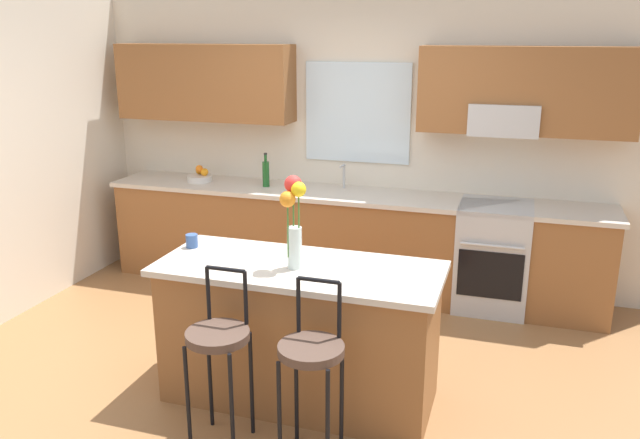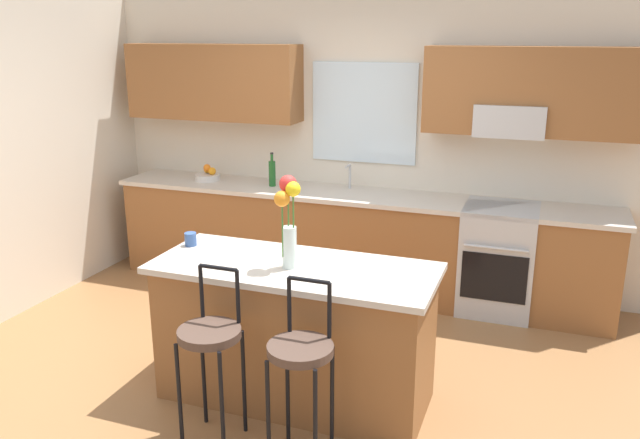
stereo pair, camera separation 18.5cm
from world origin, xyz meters
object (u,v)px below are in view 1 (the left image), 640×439
(bar_stool_near, at_px, (219,343))
(flower_vase, at_px, (294,215))
(oven_range, at_px, (492,257))
(kitchen_island, at_px, (300,332))
(bar_stool_middle, at_px, (312,357))
(mug_ceramic, at_px, (192,241))
(bottle_olive_oil, at_px, (266,173))
(fruit_bowl_oranges, at_px, (200,177))

(bar_stool_near, relative_size, flower_vase, 1.82)
(oven_range, height_order, kitchen_island, same)
(oven_range, bearing_deg, flower_vase, -120.11)
(bar_stool_near, distance_m, bar_stool_middle, 0.55)
(kitchen_island, relative_size, flower_vase, 3.10)
(mug_ceramic, bearing_deg, flower_vase, -11.44)
(bar_stool_middle, bearing_deg, oven_range, 71.52)
(oven_range, xyz_separation_m, bar_stool_middle, (-0.82, -2.45, 0.18))
(mug_ceramic, bearing_deg, kitchen_island, -8.02)
(oven_range, relative_size, flower_vase, 1.60)
(bottle_olive_oil, bearing_deg, flower_vase, -63.24)
(bar_stool_near, distance_m, mug_ceramic, 0.93)
(mug_ceramic, bearing_deg, bottle_olive_oil, 96.16)
(kitchen_island, distance_m, flower_vase, 0.79)
(bar_stool_middle, height_order, mug_ceramic, bar_stool_middle)
(mug_ceramic, bearing_deg, oven_range, 42.80)
(kitchen_island, bearing_deg, bar_stool_near, -115.16)
(fruit_bowl_oranges, bearing_deg, oven_range, -0.58)
(bar_stool_middle, bearing_deg, flower_vase, 118.27)
(oven_range, relative_size, bottle_olive_oil, 2.91)
(bar_stool_near, xyz_separation_m, fruit_bowl_oranges, (-1.40, 2.48, 0.33))
(kitchen_island, xyz_separation_m, flower_vase, (-0.02, -0.05, 0.79))
(fruit_bowl_oranges, bearing_deg, kitchen_island, -48.47)
(bar_stool_middle, bearing_deg, fruit_bowl_oranges, 128.22)
(mug_ceramic, height_order, fruit_bowl_oranges, fruit_bowl_oranges)
(fruit_bowl_oranges, bearing_deg, bar_stool_near, -60.50)
(kitchen_island, height_order, bottle_olive_oil, bottle_olive_oil)
(bar_stool_middle, height_order, bottle_olive_oil, bottle_olive_oil)
(flower_vase, distance_m, bottle_olive_oil, 2.18)
(kitchen_island, height_order, mug_ceramic, mug_ceramic)
(bar_stool_middle, distance_m, bottle_olive_oil, 2.81)
(bar_stool_near, bearing_deg, fruit_bowl_oranges, 119.50)
(bar_stool_middle, distance_m, flower_vase, 0.87)
(oven_range, height_order, bottle_olive_oil, bottle_olive_oil)
(oven_range, xyz_separation_m, kitchen_island, (-1.10, -1.87, 0.00))
(kitchen_island, distance_m, mug_ceramic, 0.95)
(mug_ceramic, relative_size, bottle_olive_oil, 0.28)
(bar_stool_middle, relative_size, mug_ceramic, 11.58)
(bar_stool_near, relative_size, fruit_bowl_oranges, 4.34)
(bar_stool_near, height_order, fruit_bowl_oranges, fruit_bowl_oranges)
(kitchen_island, distance_m, bottle_olive_oil, 2.22)
(bar_stool_near, bearing_deg, bottle_olive_oil, 106.15)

